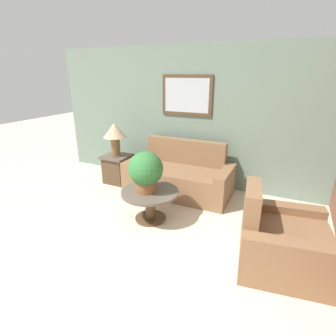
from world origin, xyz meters
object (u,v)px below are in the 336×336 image
potted_plant_on_table (146,171)px  side_table (117,168)px  coffee_table (150,199)px  couch_main (179,177)px  armchair (281,242)px  table_lamp (115,133)px

potted_plant_on_table → side_table: bearing=141.1°
coffee_table → potted_plant_on_table: potted_plant_on_table is taller
couch_main → potted_plant_on_table: potted_plant_on_table is taller
couch_main → armchair: size_ratio=1.71×
side_table → potted_plant_on_table: bearing=-38.9°
couch_main → coffee_table: size_ratio=2.24×
table_lamp → potted_plant_on_table: bearing=-38.9°
armchair → table_lamp: bearing=60.4°
coffee_table → table_lamp: size_ratio=1.31×
armchair → coffee_table: (-1.83, 0.24, 0.04)m
table_lamp → potted_plant_on_table: size_ratio=1.09×
side_table → coffee_table: bearing=-37.2°
side_table → table_lamp: size_ratio=0.86×
armchair → coffee_table: armchair is taller
side_table → potted_plant_on_table: potted_plant_on_table is taller
armchair → potted_plant_on_table: bearing=75.3°
couch_main → table_lamp: table_lamp is taller
side_table → table_lamp: bearing=180.0°
table_lamp → armchair: bearing=-21.5°
armchair → table_lamp: 3.46m
couch_main → side_table: (-1.33, -0.08, -0.02)m
armchair → potted_plant_on_table: potted_plant_on_table is taller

